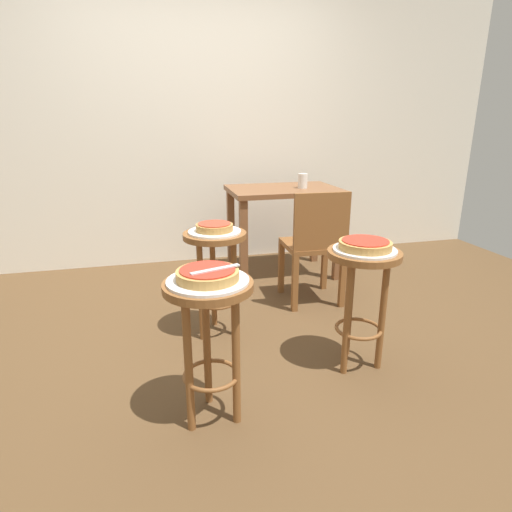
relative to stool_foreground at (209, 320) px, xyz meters
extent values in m
plane|color=brown|center=(0.24, 0.77, -0.49)|extent=(6.00, 6.00, 0.00)
cube|color=silver|center=(0.24, 2.42, 1.01)|extent=(6.00, 0.10, 3.00)
cylinder|color=brown|center=(0.00, 0.00, 0.16)|extent=(0.38, 0.38, 0.03)
cylinder|color=brown|center=(0.00, 0.12, -0.18)|extent=(0.04, 0.04, 0.63)
cylinder|color=brown|center=(-0.10, -0.06, -0.18)|extent=(0.04, 0.04, 0.63)
cylinder|color=brown|center=(0.10, -0.06, -0.18)|extent=(0.04, 0.04, 0.63)
torus|color=brown|center=(0.00, 0.00, -0.27)|extent=(0.26, 0.26, 0.02)
cylinder|color=silver|center=(0.00, 0.00, 0.18)|extent=(0.35, 0.35, 0.01)
cylinder|color=tan|center=(0.00, 0.00, 0.21)|extent=(0.26, 0.26, 0.04)
cylinder|color=red|center=(0.00, 0.00, 0.23)|extent=(0.23, 0.23, 0.01)
cylinder|color=brown|center=(0.85, 0.24, 0.16)|extent=(0.38, 0.38, 0.03)
cylinder|color=brown|center=(0.85, 0.36, -0.18)|extent=(0.04, 0.04, 0.63)
cylinder|color=brown|center=(0.75, 0.18, -0.18)|extent=(0.04, 0.04, 0.63)
cylinder|color=brown|center=(0.95, 0.18, -0.18)|extent=(0.04, 0.04, 0.63)
torus|color=brown|center=(0.85, 0.24, -0.27)|extent=(0.26, 0.26, 0.02)
cylinder|color=silver|center=(0.85, 0.24, 0.18)|extent=(0.33, 0.33, 0.01)
cylinder|color=tan|center=(0.85, 0.24, 0.21)|extent=(0.27, 0.27, 0.04)
cylinder|color=red|center=(0.85, 0.24, 0.23)|extent=(0.24, 0.24, 0.01)
cylinder|color=brown|center=(0.16, 0.81, 0.16)|extent=(0.38, 0.38, 0.03)
cylinder|color=brown|center=(0.16, 0.93, -0.18)|extent=(0.04, 0.04, 0.63)
cylinder|color=brown|center=(0.05, 0.75, -0.18)|extent=(0.04, 0.04, 0.63)
cylinder|color=brown|center=(0.26, 0.75, -0.18)|extent=(0.04, 0.04, 0.63)
torus|color=brown|center=(0.16, 0.81, -0.27)|extent=(0.26, 0.26, 0.02)
cylinder|color=white|center=(0.16, 0.81, 0.18)|extent=(0.32, 0.32, 0.01)
cylinder|color=#B78442|center=(0.16, 0.81, 0.21)|extent=(0.22, 0.22, 0.04)
cylinder|color=#B23823|center=(0.16, 0.81, 0.23)|extent=(0.20, 0.20, 0.01)
cube|color=brown|center=(0.90, 1.78, 0.25)|extent=(0.92, 0.62, 0.04)
cube|color=brown|center=(0.50, 1.52, -0.13)|extent=(0.06, 0.06, 0.73)
cube|color=brown|center=(1.31, 1.52, -0.13)|extent=(0.06, 0.06, 0.73)
cube|color=brown|center=(0.50, 2.04, -0.13)|extent=(0.06, 0.06, 0.73)
cube|color=brown|center=(1.31, 2.04, -0.13)|extent=(0.06, 0.06, 0.73)
cylinder|color=silver|center=(1.05, 1.71, 0.33)|extent=(0.08, 0.08, 0.12)
cube|color=brown|center=(0.93, 1.17, -0.06)|extent=(0.41, 0.41, 0.04)
cube|color=brown|center=(0.93, 0.99, 0.16)|extent=(0.40, 0.04, 0.40)
cube|color=brown|center=(1.12, 1.34, -0.29)|extent=(0.04, 0.04, 0.42)
cube|color=brown|center=(0.76, 1.35, -0.29)|extent=(0.04, 0.04, 0.42)
cube|color=brown|center=(1.11, 0.98, -0.29)|extent=(0.04, 0.04, 0.42)
cube|color=brown|center=(0.75, 0.99, -0.29)|extent=(0.04, 0.04, 0.42)
cube|color=silver|center=(0.03, -0.02, 0.23)|extent=(0.22, 0.09, 0.01)
camera|label=1|loc=(-0.22, -1.65, 0.82)|focal=29.80mm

